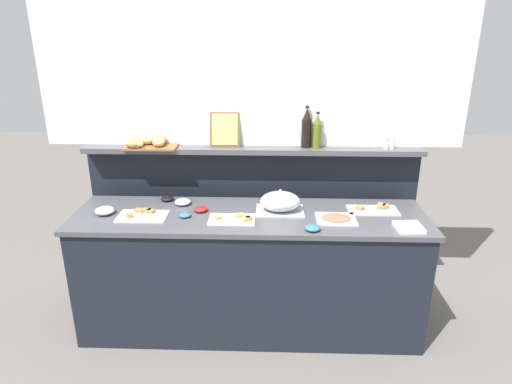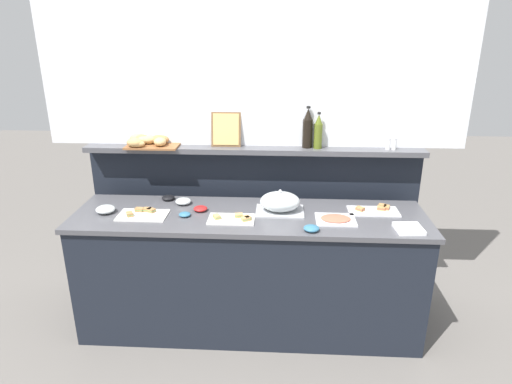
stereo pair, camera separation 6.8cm
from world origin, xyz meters
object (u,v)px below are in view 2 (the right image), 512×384
Objects in this scene: condiment_bowl_teal at (168,198)px; pepper_shaker at (394,144)px; sandwich_platter_side at (143,214)px; condiment_bowl_dark at (311,228)px; glass_bowl_medium at (183,201)px; napkin_stack at (409,229)px; condiment_bowl_red at (185,214)px; wine_bottle_dark at (308,129)px; bread_basket at (147,141)px; sandwich_platter_rear at (374,210)px; salt_shaker at (388,144)px; framed_picture at (226,129)px; cold_cuts_platter at (336,219)px; sandwich_platter_front at (233,219)px; serving_cloche at (280,202)px; olive_oil_bottle at (318,132)px; condiment_bowl_cream at (200,209)px; glass_bowl_large at (105,210)px.

pepper_shaker reaches higher than condiment_bowl_teal.
condiment_bowl_dark is (1.17, -0.19, 0.01)m from sandwich_platter_side.
glass_bowl_medium is 1.60m from napkin_stack.
condiment_bowl_dark is at bearing -25.03° from condiment_bowl_teal.
wine_bottle_dark reaches higher than condiment_bowl_red.
bread_basket reaches higher than condiment_bowl_teal.
salt_shaker is at bearing 68.68° from sandwich_platter_rear.
framed_picture reaches higher than sandwich_platter_side.
sandwich_platter_rear reaches higher than condiment_bowl_red.
sandwich_platter_side is 1.26× the size of cold_cuts_platter.
sandwich_platter_front reaches higher than cold_cuts_platter.
sandwich_platter_front is at bearing -168.38° from sandwich_platter_rear.
framed_picture is at bearing 135.72° from serving_cloche.
sandwich_platter_side is 1.42m from olive_oil_bottle.
olive_oil_bottle is (0.28, 0.39, 0.42)m from serving_cloche.
olive_oil_bottle is at bearing 139.47° from sandwich_platter_rear.
framed_picture reaches higher than condiment_bowl_cream.
salt_shaker is 1.23m from framed_picture.
wine_bottle_dark is at bearing 177.39° from pepper_shaker.
salt_shaker is (0.80, 0.38, 0.34)m from serving_cloche.
sandwich_platter_side is 0.33m from glass_bowl_medium.
condiment_bowl_cream is 0.59× the size of napkin_stack.
cold_cuts_platter is 3.11× the size of salt_shaker.
glass_bowl_medium is at bearing 171.29° from serving_cloche.
condiment_bowl_red is at bearing -3.07° from glass_bowl_large.
condiment_bowl_teal is at bearing -45.48° from bread_basket.
cold_cuts_platter is 0.76m from wine_bottle_dark.
glass_bowl_medium is at bearing -134.20° from framed_picture.
pepper_shaker is (1.42, 0.39, 0.40)m from condiment_bowl_cream.
serving_cloche is at bearing 6.87° from sandwich_platter_side.
condiment_bowl_cream is 0.36× the size of olive_oil_bottle.
sandwich_platter_side is 2.01× the size of napkin_stack.
wine_bottle_dark is 0.77× the size of bread_basket.
bread_basket is (-0.37, 0.49, 0.40)m from condiment_bowl_red.
condiment_bowl_teal is 1.75m from napkin_stack.
sandwich_platter_side is 2.93× the size of glass_bowl_medium.
sandwich_platter_front is 0.55m from condiment_bowl_dark.
condiment_bowl_cream is 1.20× the size of condiment_bowl_red.
olive_oil_bottle is (1.51, 0.47, 0.47)m from glass_bowl_large.
salt_shaker is (1.37, 0.39, 0.40)m from condiment_bowl_cream.
condiment_bowl_cream and condiment_bowl_teal have the same top height.
wine_bottle_dark is 3.63× the size of salt_shaker.
wine_bottle_dark is (-0.48, 0.36, 0.50)m from sandwich_platter_rear.
sandwich_platter_front is 1.16m from napkin_stack.
pepper_shaker is at bearing 89.04° from napkin_stack.
wine_bottle_dark is (-0.18, 0.53, 0.51)m from cold_cuts_platter.
pepper_shaker is 0.33× the size of framed_picture.
pepper_shaker is at bearing 0.00° from salt_shaker.
bread_basket is 0.62m from framed_picture.
napkin_stack is at bearing -17.43° from serving_cloche.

